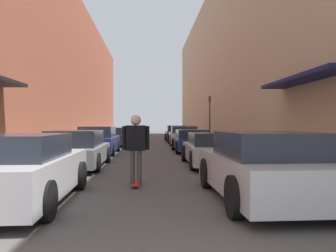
{
  "coord_description": "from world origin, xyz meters",
  "views": [
    {
      "loc": [
        0.05,
        -1.42,
        1.48
      ],
      "look_at": [
        0.89,
        12.56,
        1.4
      ],
      "focal_mm": 35.0,
      "sensor_mm": 36.0,
      "label": 1
    }
  ],
  "objects": [
    {
      "name": "parked_car_right_2",
      "position": [
        2.34,
        15.98,
        0.58
      ],
      "size": [
        1.88,
        4.3,
        1.19
      ],
      "color": "navy",
      "rests_on": "ground"
    },
    {
      "name": "parked_car_right_3",
      "position": [
        2.55,
        21.85,
        0.66
      ],
      "size": [
        2.09,
        4.54,
        1.34
      ],
      "color": "silver",
      "rests_on": "ground"
    },
    {
      "name": "parked_car_left_2",
      "position": [
        -2.44,
        15.07,
        0.65
      ],
      "size": [
        1.88,
        4.29,
        1.37
      ],
      "color": "navy",
      "rests_on": "ground"
    },
    {
      "name": "curb_strip_left",
      "position": [
        -4.4,
        24.55,
        0.06
      ],
      "size": [
        1.8,
        49.09,
        0.12
      ],
      "color": "gray",
      "rests_on": "ground"
    },
    {
      "name": "parked_car_left_0",
      "position": [
        -2.35,
        4.81,
        0.63
      ],
      "size": [
        1.91,
        3.99,
        1.29
      ],
      "color": "#B7B7BC",
      "rests_on": "ground"
    },
    {
      "name": "building_row_right",
      "position": [
        7.3,
        24.54,
        6.55
      ],
      "size": [
        4.9,
        49.09,
        13.09
      ],
      "color": "tan",
      "rests_on": "ground"
    },
    {
      "name": "skateboarder",
      "position": [
        -0.25,
        6.42,
        1.05
      ],
      "size": [
        0.65,
        0.78,
        1.7
      ],
      "color": "#B2231E",
      "rests_on": "ground"
    },
    {
      "name": "parked_car_right_0",
      "position": [
        2.34,
        4.81,
        0.65
      ],
      "size": [
        2.07,
        4.05,
        1.33
      ],
      "color": "#B7B7BC",
      "rests_on": "ground"
    },
    {
      "name": "ground",
      "position": [
        0.0,
        19.64,
        0.0
      ],
      "size": [
        108.0,
        108.0,
        0.0
      ],
      "primitive_type": "plane",
      "color": "#4C4947"
    },
    {
      "name": "parked_car_left_1",
      "position": [
        -2.4,
        9.93,
        0.6
      ],
      "size": [
        1.94,
        4.24,
        1.27
      ],
      "color": "gray",
      "rests_on": "ground"
    },
    {
      "name": "curb_strip_right",
      "position": [
        4.4,
        24.55,
        0.06
      ],
      "size": [
        1.8,
        49.09,
        0.12
      ],
      "color": "gray",
      "rests_on": "ground"
    },
    {
      "name": "building_row_left",
      "position": [
        -7.3,
        24.54,
        5.75
      ],
      "size": [
        4.9,
        49.09,
        11.5
      ],
      "color": "brown",
      "rests_on": "ground"
    },
    {
      "name": "parked_car_right_4",
      "position": [
        2.51,
        27.58,
        0.65
      ],
      "size": [
        1.91,
        3.96,
        1.37
      ],
      "color": "navy",
      "rests_on": "ground"
    },
    {
      "name": "parked_car_right_1",
      "position": [
        2.35,
        10.18,
        0.58
      ],
      "size": [
        1.93,
        4.24,
        1.17
      ],
      "color": "#B7B7BC",
      "rests_on": "ground"
    },
    {
      "name": "parked_car_left_3",
      "position": [
        -2.42,
        21.09,
        0.61
      ],
      "size": [
        2.05,
        4.8,
        1.26
      ],
      "color": "#232326",
      "rests_on": "ground"
    },
    {
      "name": "traffic_light",
      "position": [
        4.82,
        23.76,
        2.31
      ],
      "size": [
        0.16,
        0.22,
        3.56
      ],
      "color": "#2D2D2D",
      "rests_on": "curb_strip_right"
    }
  ]
}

